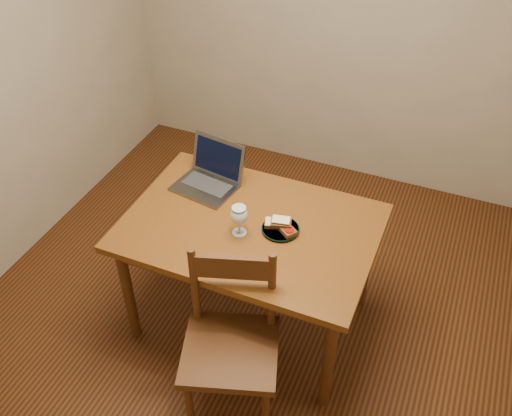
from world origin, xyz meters
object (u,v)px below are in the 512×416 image
at_px(chair, 231,339).
at_px(laptop, 211,174).
at_px(table, 250,237).
at_px(milk_glass, 239,220).
at_px(plate, 280,229).

relative_size(chair, laptop, 1.49).
relative_size(table, chair, 2.33).
height_order(table, laptop, laptop).
relative_size(milk_glass, laptop, 0.46).
bearing_deg(milk_glass, plate, 27.53).
distance_m(table, laptop, 0.45).
bearing_deg(table, laptop, 144.57).
relative_size(table, laptop, 3.48).
xyz_separation_m(table, milk_glass, (-0.03, -0.08, 0.17)).
distance_m(chair, plate, 0.61).
xyz_separation_m(table, laptop, (-0.34, 0.25, 0.15)).
distance_m(table, plate, 0.19).
relative_size(table, milk_glass, 7.61).
height_order(plate, laptop, laptop).
height_order(chair, laptop, laptop).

